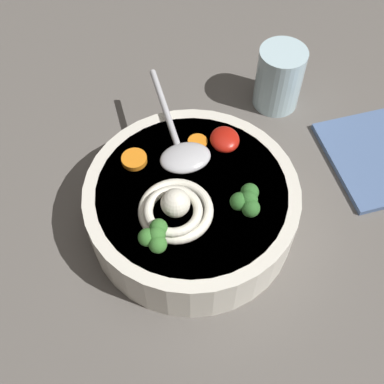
{
  "coord_description": "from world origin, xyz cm",
  "views": [
    {
      "loc": [
        30.2,
        -5.58,
        55.53
      ],
      "look_at": [
        0.27,
        -0.02,
        9.93
      ],
      "focal_mm": 45.64,
      "sensor_mm": 36.0,
      "label": 1
    }
  ],
  "objects_px": {
    "soup_bowl": "(192,208)",
    "noodle_pile": "(175,209)",
    "soup_spoon": "(179,149)",
    "folded_napkin": "(375,158)",
    "drinking_glass": "(279,78)"
  },
  "relations": [
    {
      "from": "noodle_pile",
      "to": "soup_spoon",
      "type": "bearing_deg",
      "value": 167.56
    },
    {
      "from": "noodle_pile",
      "to": "drinking_glass",
      "type": "xyz_separation_m",
      "value": [
        -0.21,
        0.18,
        -0.03
      ]
    },
    {
      "from": "noodle_pile",
      "to": "folded_napkin",
      "type": "xyz_separation_m",
      "value": [
        -0.08,
        0.28,
        -0.08
      ]
    },
    {
      "from": "soup_spoon",
      "to": "drinking_glass",
      "type": "height_order",
      "value": "drinking_glass"
    },
    {
      "from": "noodle_pile",
      "to": "folded_napkin",
      "type": "relative_size",
      "value": 0.6
    },
    {
      "from": "soup_spoon",
      "to": "drinking_glass",
      "type": "xyz_separation_m",
      "value": [
        -0.12,
        0.16,
        -0.03
      ]
    },
    {
      "from": "soup_bowl",
      "to": "soup_spoon",
      "type": "relative_size",
      "value": 1.42
    },
    {
      "from": "folded_napkin",
      "to": "drinking_glass",
      "type": "bearing_deg",
      "value": -141.22
    },
    {
      "from": "noodle_pile",
      "to": "drinking_glass",
      "type": "relative_size",
      "value": 0.98
    },
    {
      "from": "folded_napkin",
      "to": "noodle_pile",
      "type": "bearing_deg",
      "value": -74.65
    },
    {
      "from": "soup_bowl",
      "to": "noodle_pile",
      "type": "bearing_deg",
      "value": -42.46
    },
    {
      "from": "soup_bowl",
      "to": "folded_napkin",
      "type": "xyz_separation_m",
      "value": [
        -0.05,
        0.26,
        -0.03
      ]
    },
    {
      "from": "noodle_pile",
      "to": "soup_bowl",
      "type": "bearing_deg",
      "value": 137.54
    },
    {
      "from": "soup_spoon",
      "to": "noodle_pile",
      "type": "bearing_deg",
      "value": 162.44
    },
    {
      "from": "soup_spoon",
      "to": "folded_napkin",
      "type": "bearing_deg",
      "value": -96.04
    }
  ]
}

